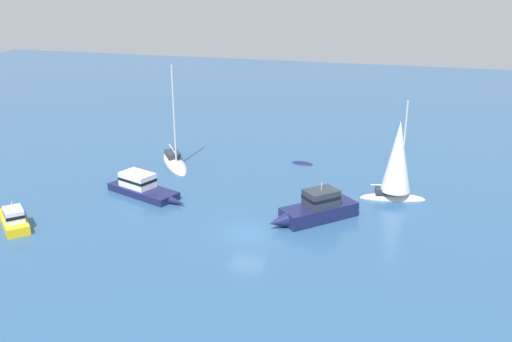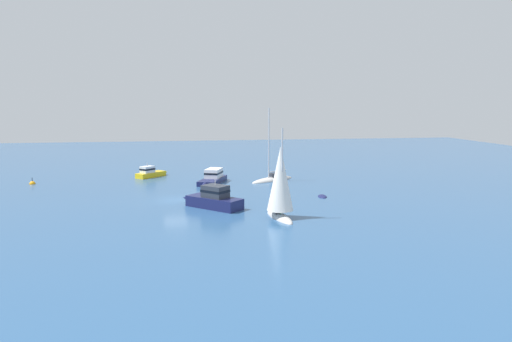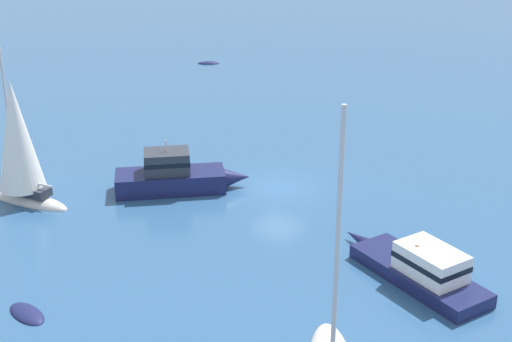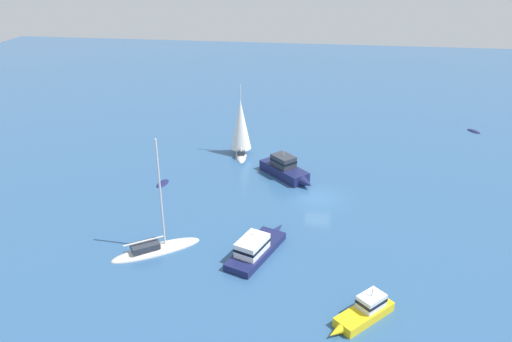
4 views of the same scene
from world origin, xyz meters
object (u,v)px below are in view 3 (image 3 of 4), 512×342
(dinghy, at_px, (209,64))
(tender, at_px, (27,314))
(launch, at_px, (421,268))
(sloop, at_px, (19,147))
(cabin_cruiser, at_px, (175,175))

(dinghy, distance_m, tender, 41.67)
(dinghy, relative_size, tender, 0.93)
(launch, distance_m, dinghy, 40.60)
(sloop, relative_size, cabin_cruiser, 1.37)
(tender, relative_size, cabin_cruiser, 0.35)
(launch, height_order, cabin_cruiser, cabin_cruiser)
(launch, relative_size, dinghy, 3.84)
(sloop, xyz_separation_m, cabin_cruiser, (-5.49, -5.75, -2.19))
(cabin_cruiser, bearing_deg, sloop, -178.33)
(sloop, relative_size, tender, 3.93)
(launch, xyz_separation_m, dinghy, (32.17, -24.76, -0.70))
(sloop, bearing_deg, tender, 133.16)
(cabin_cruiser, bearing_deg, tender, -119.05)
(dinghy, bearing_deg, tender, -98.87)
(launch, height_order, sloop, sloop)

